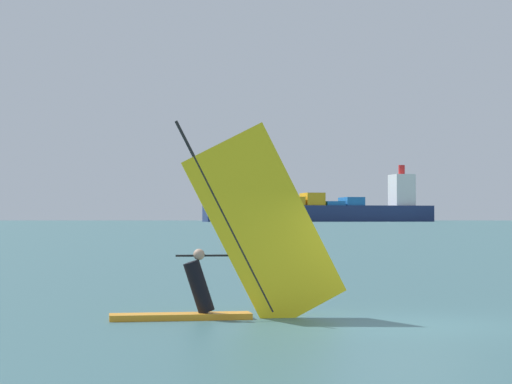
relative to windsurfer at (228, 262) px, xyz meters
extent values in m
plane|color=#386066|center=(2.80, -2.02, -1.09)|extent=(4000.00, 4000.00, 0.00)
cube|color=orange|center=(-0.92, 0.09, -1.03)|extent=(2.76, 0.83, 0.12)
cylinder|color=black|center=(-0.07, 0.01, 0.87)|extent=(1.94, 0.25, 3.72)
cube|color=yellow|center=(0.71, -0.07, 0.67)|extent=(3.26, 0.37, 4.11)
cylinder|color=black|center=(-0.13, 0.01, 0.13)|extent=(1.77, 0.22, 0.04)
cylinder|color=black|center=(-0.57, 0.06, -0.47)|extent=(0.64, 0.38, 1.06)
sphere|color=tan|center=(-0.57, 0.06, 0.15)|extent=(0.22, 0.22, 0.22)
cube|color=navy|center=(191.53, 564.11, 3.93)|extent=(144.26, 33.63, 10.04)
cube|color=silver|center=(245.73, 560.37, 18.85)|extent=(13.63, 18.09, 19.80)
cylinder|color=red|center=(245.73, 560.37, 31.75)|extent=(4.00, 4.00, 6.00)
cube|color=#1E66AD|center=(212.71, 562.65, 11.55)|extent=(12.85, 22.19, 5.20)
cube|color=#1E66AD|center=(200.08, 563.52, 10.25)|extent=(12.85, 22.19, 2.60)
cube|color=gold|center=(187.45, 564.40, 12.85)|extent=(12.85, 22.19, 7.80)
cube|color=gold|center=(174.82, 565.27, 11.55)|extent=(12.85, 22.19, 5.20)
cube|color=#2D8C47|center=(162.18, 566.14, 14.15)|extent=(12.85, 22.19, 10.40)
cube|color=#2D8C47|center=(149.55, 567.01, 14.15)|extent=(12.85, 22.19, 10.40)
cube|color=red|center=(136.92, 567.89, 12.85)|extent=(12.85, 22.19, 7.80)
camera|label=1|loc=(-4.40, -18.58, 0.84)|focal=69.20mm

